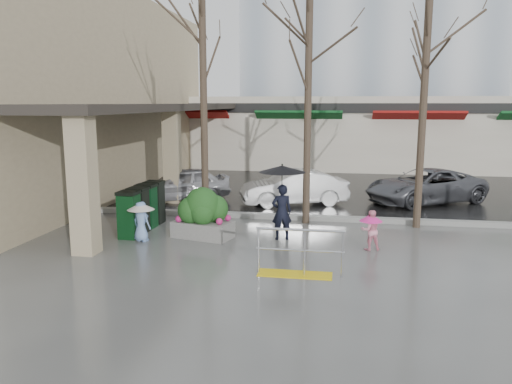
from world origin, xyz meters
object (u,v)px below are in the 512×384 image
(handrail, at_px, (298,258))
(car_c, at_px, (425,186))
(child_pink, at_px, (371,227))
(car_b, at_px, (294,188))
(planter, at_px, (203,214))
(tree_mideast, at_px, (426,60))
(child_blue, at_px, (141,217))
(tree_west, at_px, (203,55))
(news_boxes, at_px, (143,208))
(car_a, at_px, (181,184))
(tree_midwest, at_px, (309,48))
(woman, at_px, (282,191))

(handrail, xyz_separation_m, car_c, (3.96, 8.69, 0.25))
(child_pink, bearing_deg, car_b, -80.14)
(planter, bearing_deg, child_pink, -5.74)
(tree_mideast, xyz_separation_m, child_blue, (-7.50, -2.82, -4.18))
(tree_west, relative_size, news_boxes, 2.90)
(car_b, bearing_deg, child_pink, 5.06)
(child_blue, xyz_separation_m, car_a, (-0.74, 5.65, -0.04))
(tree_mideast, distance_m, planter, 7.62)
(car_c, bearing_deg, tree_west, -93.25)
(tree_west, relative_size, tree_midwest, 0.97)
(planter, height_order, news_boxes, planter)
(tree_mideast, bearing_deg, child_blue, -159.41)
(handrail, xyz_separation_m, planter, (-2.84, 2.63, 0.29))
(woman, relative_size, car_c, 0.46)
(car_c, bearing_deg, tree_mideast, -43.20)
(child_pink, height_order, car_c, car_c)
(planter, xyz_separation_m, car_c, (6.80, 6.06, -0.04))
(child_blue, height_order, planter, planter)
(planter, bearing_deg, car_c, 41.72)
(woman, relative_size, planter, 1.18)
(child_blue, height_order, car_b, car_b)
(tree_west, xyz_separation_m, tree_midwest, (3.20, 0.00, 0.15))
(child_blue, relative_size, planter, 0.62)
(tree_midwest, distance_m, planter, 5.72)
(car_a, distance_m, car_b, 4.31)
(tree_midwest, bearing_deg, car_c, 43.33)
(tree_mideast, bearing_deg, planter, -160.03)
(car_b, height_order, car_c, same)
(child_blue, xyz_separation_m, car_c, (8.33, 6.71, -0.04))
(handrail, height_order, tree_midwest, tree_midwest)
(tree_midwest, distance_m, tree_mideast, 3.32)
(tree_mideast, height_order, child_blue, tree_mideast)
(tree_mideast, xyz_separation_m, car_b, (-3.93, 2.71, -4.23))
(handrail, height_order, child_pink, handrail)
(child_pink, height_order, car_b, car_b)
(tree_midwest, bearing_deg, woman, -104.49)
(child_blue, distance_m, planter, 1.65)
(planter, height_order, car_c, planter)
(tree_mideast, distance_m, car_c, 5.81)
(handrail, xyz_separation_m, tree_mideast, (3.14, 4.80, 4.48))
(woman, bearing_deg, tree_mideast, -169.77)
(tree_midwest, xyz_separation_m, news_boxes, (-4.63, -1.67, -4.58))
(tree_mideast, xyz_separation_m, planter, (-5.98, -2.17, -4.19))
(child_blue, bearing_deg, child_pink, -157.57)
(child_blue, relative_size, news_boxes, 0.46)
(car_a, xyz_separation_m, car_b, (4.31, -0.11, 0.00))
(child_blue, bearing_deg, woman, -147.13)
(handrail, distance_m, news_boxes, 5.73)
(tree_west, bearing_deg, car_a, 121.65)
(child_pink, bearing_deg, tree_mideast, -134.39)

